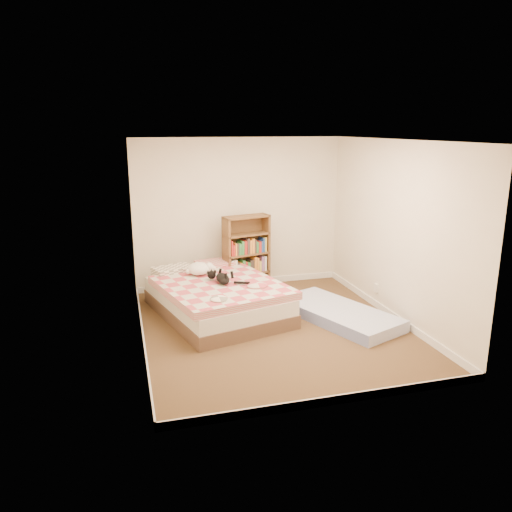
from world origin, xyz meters
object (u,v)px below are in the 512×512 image
object	(u,v)px
black_cat	(222,278)
white_dog	(200,269)
floor_mattress	(338,314)
bed	(216,297)
bookshelf	(246,262)

from	to	relation	value
black_cat	white_dog	xyz separation A→B (m)	(-0.25, 0.46, 0.02)
white_dog	floor_mattress	bearing A→B (deg)	-62.17
black_cat	white_dog	size ratio (longest dim) A/B	1.37
floor_mattress	bed	bearing A→B (deg)	135.63
bookshelf	floor_mattress	world-z (taller)	bookshelf
black_cat	bed	bearing A→B (deg)	83.72
bed	white_dog	distance (m)	0.51
bookshelf	bed	bearing A→B (deg)	-140.99
floor_mattress	white_dog	world-z (taller)	white_dog
floor_mattress	white_dog	size ratio (longest dim) A/B	3.72
bookshelf	white_dog	xyz separation A→B (m)	(-0.86, -0.56, 0.11)
bed	white_dog	world-z (taller)	white_dog
bed	white_dog	bearing A→B (deg)	103.63
bed	white_dog	size ratio (longest dim) A/B	4.96
black_cat	white_dog	distance (m)	0.52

